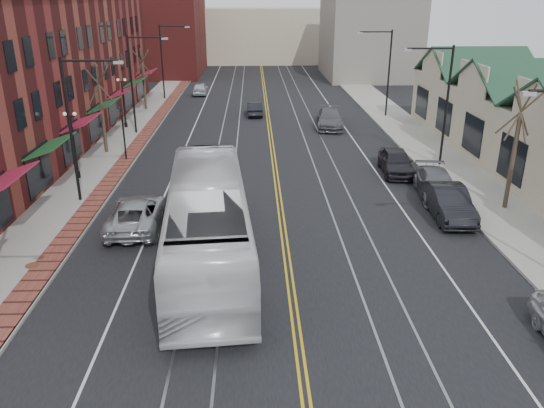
{
  "coord_description": "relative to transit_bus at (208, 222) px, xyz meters",
  "views": [
    {
      "loc": [
        -1.45,
        -12.9,
        11.2
      ],
      "look_at": [
        -0.62,
        10.25,
        2.0
      ],
      "focal_mm": 35.0,
      "sensor_mm": 36.0,
      "label": 1
    }
  ],
  "objects": [
    {
      "name": "ground",
      "position": [
        3.49,
        -8.37,
        -1.95
      ],
      "size": [
        160.0,
        160.0,
        0.0
      ],
      "primitive_type": "plane",
      "color": "black",
      "rests_on": "ground"
    },
    {
      "name": "sidewalk_left",
      "position": [
        -8.51,
        11.63,
        -1.87
      ],
      "size": [
        4.0,
        120.0,
        0.15
      ],
      "primitive_type": "cube",
      "color": "gray",
      "rests_on": "ground"
    },
    {
      "name": "sidewalk_right",
      "position": [
        15.49,
        11.63,
        -1.87
      ],
      "size": [
        4.0,
        120.0,
        0.15
      ],
      "primitive_type": "cube",
      "color": "gray",
      "rests_on": "ground"
    },
    {
      "name": "building_left",
      "position": [
        -15.51,
        18.63,
        3.55
      ],
      "size": [
        10.0,
        50.0,
        11.0
      ],
      "primitive_type": "cube",
      "color": "maroon",
      "rests_on": "ground"
    },
    {
      "name": "backdrop_left",
      "position": [
        -12.51,
        61.63,
        5.05
      ],
      "size": [
        14.0,
        18.0,
        14.0
      ],
      "primitive_type": "cube",
      "color": "maroon",
      "rests_on": "ground"
    },
    {
      "name": "backdrop_mid",
      "position": [
        3.49,
        76.63,
        2.55
      ],
      "size": [
        22.0,
        14.0,
        9.0
      ],
      "primitive_type": "cube",
      "color": "#B8AD8D",
      "rests_on": "ground"
    },
    {
      "name": "backdrop_right",
      "position": [
        18.49,
        56.63,
        3.55
      ],
      "size": [
        12.0,
        16.0,
        11.0
      ],
      "primitive_type": "cube",
      "color": "slate",
      "rests_on": "ground"
    },
    {
      "name": "streetlight_l_1",
      "position": [
        -7.56,
        7.63,
        3.08
      ],
      "size": [
        3.33,
        0.25,
        8.0
      ],
      "color": "black",
      "rests_on": "sidewalk_left"
    },
    {
      "name": "streetlight_l_2",
      "position": [
        -7.56,
        23.63,
        3.08
      ],
      "size": [
        3.33,
        0.25,
        8.0
      ],
      "color": "black",
      "rests_on": "sidewalk_left"
    },
    {
      "name": "streetlight_l_3",
      "position": [
        -7.56,
        39.63,
        3.08
      ],
      "size": [
        3.33,
        0.25,
        8.0
      ],
      "color": "black",
      "rests_on": "sidewalk_left"
    },
    {
      "name": "streetlight_r_1",
      "position": [
        14.53,
        13.63,
        3.08
      ],
      "size": [
        3.33,
        0.25,
        8.0
      ],
      "color": "black",
      "rests_on": "sidewalk_right"
    },
    {
      "name": "streetlight_r_2",
      "position": [
        14.53,
        29.63,
        3.08
      ],
      "size": [
        3.33,
        0.25,
        8.0
      ],
      "color": "black",
      "rests_on": "sidewalk_right"
    },
    {
      "name": "lamppost_l_2",
      "position": [
        -9.31,
        11.63,
        0.25
      ],
      "size": [
        0.84,
        0.28,
        4.27
      ],
      "color": "black",
      "rests_on": "sidewalk_left"
    },
    {
      "name": "lamppost_l_3",
      "position": [
        -9.31,
        25.63,
        0.25
      ],
      "size": [
        0.84,
        0.28,
        4.27
      ],
      "color": "black",
      "rests_on": "sidewalk_left"
    },
    {
      "name": "tree_left_near",
      "position": [
        -9.01,
        17.63,
        1.56
      ],
      "size": [
        1.78,
        1.37,
        6.48
      ],
      "color": "#382B21",
      "rests_on": "sidewalk_left"
    },
    {
      "name": "tree_left_far",
      "position": [
        -9.01,
        33.63,
        1.33
      ],
      "size": [
        1.66,
        1.28,
        6.02
      ],
      "color": "#382B21",
      "rests_on": "sidewalk_left"
    },
    {
      "name": "tree_right_mid",
      "position": [
        15.99,
        5.63,
        1.8
      ],
      "size": [
        1.9,
        1.46,
        6.93
      ],
      "color": "#382B21",
      "rests_on": "sidewalk_right"
    },
    {
      "name": "manhole_far",
      "position": [
        -7.71,
        -0.37,
        -1.79
      ],
      "size": [
        0.6,
        0.6,
        0.02
      ],
      "primitive_type": "cylinder",
      "color": "#592D19",
      "rests_on": "sidewalk_left"
    },
    {
      "name": "traffic_signal",
      "position": [
        -7.11,
        15.63,
        0.4
      ],
      "size": [
        0.18,
        0.15,
        3.8
      ],
      "color": "black",
      "rests_on": "sidewalk_left"
    },
    {
      "name": "transit_bus",
      "position": [
        0.0,
        0.0,
        0.0
      ],
      "size": [
        4.41,
        14.21,
        3.9
      ],
      "primitive_type": "imported",
      "rotation": [
        0.0,
        0.0,
        3.22
      ],
      "color": "white",
      "rests_on": "ground"
    },
    {
      "name": "parked_suv",
      "position": [
        -4.01,
        3.92,
        -1.17
      ],
      "size": [
        2.82,
        5.71,
        1.56
      ],
      "primitive_type": "imported",
      "rotation": [
        0.0,
        0.0,
        3.18
      ],
      "color": "#A9ACB0",
      "rests_on": "ground"
    },
    {
      "name": "parked_car_b",
      "position": [
        12.42,
        4.7,
        -1.11
      ],
      "size": [
        2.01,
        5.17,
        1.68
      ],
      "primitive_type": "imported",
      "rotation": [
        0.0,
        0.0,
        -0.05
      ],
      "color": "black",
      "rests_on": "ground"
    },
    {
      "name": "parked_car_c",
      "position": [
        12.79,
        7.79,
        -1.19
      ],
      "size": [
        2.77,
        5.45,
        1.52
      ],
      "primitive_type": "imported",
      "rotation": [
        0.0,
        0.0,
        -0.13
      ],
      "color": "slate",
      "rests_on": "ground"
    },
    {
      "name": "parked_car_d",
      "position": [
        11.51,
        12.21,
        -1.13
      ],
      "size": [
        2.25,
        4.92,
        1.63
      ],
      "primitive_type": "imported",
      "rotation": [
        0.0,
        0.0,
        -0.07
      ],
      "color": "black",
      "rests_on": "ground"
    },
    {
      "name": "distant_car_left",
      "position": [
        2.2,
        30.83,
        -1.28
      ],
      "size": [
        1.56,
        4.12,
        1.34
      ],
      "primitive_type": "imported",
      "rotation": [
        0.0,
        0.0,
        3.17
      ],
      "color": "black",
      "rests_on": "ground"
    },
    {
      "name": "distant_car_right",
      "position": [
        8.91,
        25.46,
        -1.13
      ],
      "size": [
        2.83,
        5.84,
        1.64
      ],
      "primitive_type": "imported",
      "rotation": [
        0.0,
        0.0,
        -0.1
      ],
      "color": "#57585D",
      "rests_on": "ground"
    },
    {
      "name": "distant_car_far",
      "position": [
        -4.22,
        42.68,
        -1.24
      ],
      "size": [
        1.68,
        4.19,
        1.43
      ],
      "primitive_type": "imported",
      "rotation": [
        0.0,
        0.0,
        3.14
      ],
      "color": "silver",
      "rests_on": "ground"
    }
  ]
}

